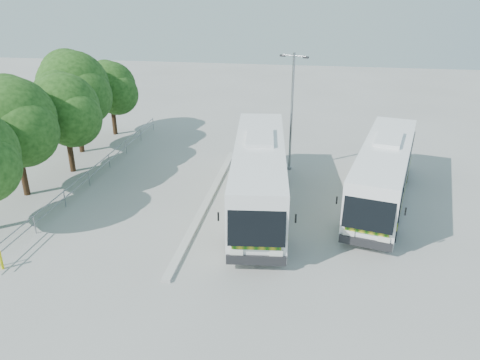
% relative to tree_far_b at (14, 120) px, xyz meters
% --- Properties ---
extents(ground, '(100.00, 100.00, 0.00)m').
position_rel_tree_far_b_xyz_m(ground, '(13.02, -1.20, -4.57)').
color(ground, '#A3A39E').
rests_on(ground, ground).
extents(kerb_divider, '(0.40, 16.00, 0.15)m').
position_rel_tree_far_b_xyz_m(kerb_divider, '(10.72, 0.80, -4.49)').
color(kerb_divider, '#B2B2AD').
rests_on(kerb_divider, ground).
extents(railing, '(0.06, 22.00, 1.00)m').
position_rel_tree_far_b_xyz_m(railing, '(3.02, 2.80, -3.83)').
color(railing, gray).
rests_on(railing, ground).
extents(tree_far_b, '(5.33, 5.03, 6.96)m').
position_rel_tree_far_b_xyz_m(tree_far_b, '(0.00, 0.00, 0.00)').
color(tree_far_b, '#382314').
rests_on(tree_far_b, ground).
extents(tree_far_c, '(4.97, 4.69, 6.49)m').
position_rel_tree_far_b_xyz_m(tree_far_c, '(0.89, 3.90, -0.31)').
color(tree_far_c, '#382314').
rests_on(tree_far_c, ground).
extents(tree_far_d, '(5.62, 5.30, 7.33)m').
position_rel_tree_far_b_xyz_m(tree_far_d, '(-0.30, 7.60, 0.25)').
color(tree_far_d, '#382314').
rests_on(tree_far_d, ground).
extents(tree_far_e, '(4.54, 4.28, 5.92)m').
position_rel_tree_far_b_xyz_m(tree_far_e, '(0.39, 12.10, -0.68)').
color(tree_far_e, '#382314').
rests_on(tree_far_e, ground).
extents(coach_main, '(4.00, 13.26, 3.62)m').
position_rel_tree_far_b_xyz_m(coach_main, '(13.68, 0.61, -2.58)').
color(coach_main, silver).
rests_on(coach_main, ground).
extents(coach_adjacent, '(5.09, 12.39, 3.37)m').
position_rel_tree_far_b_xyz_m(coach_adjacent, '(20.48, 2.35, -2.72)').
color(coach_adjacent, white).
rests_on(coach_adjacent, ground).
extents(lamppost, '(1.81, 0.80, 7.66)m').
position_rel_tree_far_b_xyz_m(lamppost, '(15.02, 6.55, -0.34)').
color(lamppost, gray).
rests_on(lamppost, ground).
extents(bollard, '(0.16, 0.16, 0.90)m').
position_rel_tree_far_b_xyz_m(bollard, '(3.32, -7.34, -4.12)').
color(bollard, yellow).
rests_on(bollard, ground).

